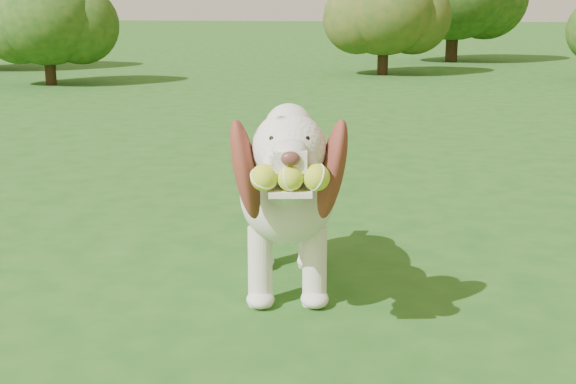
# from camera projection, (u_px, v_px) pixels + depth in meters

# --- Properties ---
(ground) EXTENTS (80.00, 80.00, 0.00)m
(ground) POSITION_uv_depth(u_px,v_px,m) (430.00, 337.00, 2.72)
(ground) COLOR #1D4F16
(ground) RESTS_ON ground
(dog) EXTENTS (0.53, 1.22, 0.79)m
(dog) POSITION_uv_depth(u_px,v_px,m) (287.00, 188.00, 3.03)
(dog) COLOR silver
(dog) RESTS_ON ground
(shrub_a) EXTENTS (1.40, 1.40, 1.45)m
(shrub_a) POSITION_uv_depth(u_px,v_px,m) (47.00, 20.00, 10.50)
(shrub_a) COLOR #382314
(shrub_a) RESTS_ON ground
(shrub_b) EXTENTS (1.56, 1.56, 1.62)m
(shrub_b) POSITION_uv_depth(u_px,v_px,m) (384.00, 11.00, 11.92)
(shrub_b) COLOR #382314
(shrub_b) RESTS_ON ground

